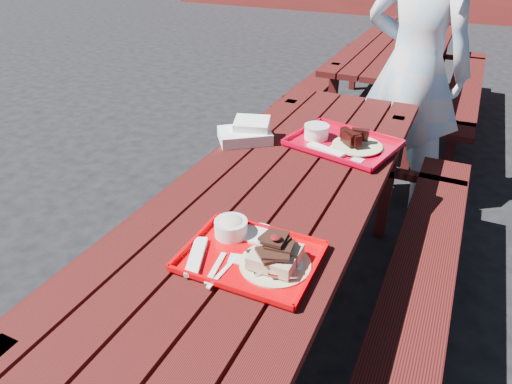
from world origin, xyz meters
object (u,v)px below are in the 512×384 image
picnic_table_far (398,63)px  near_tray (253,249)px  picnic_table_near (272,230)px  far_tray (341,142)px  person (414,69)px

picnic_table_far → near_tray: (0.11, -3.20, 0.22)m
picnic_table_near → picnic_table_far: size_ratio=1.00×
picnic_table_near → far_tray: bearing=75.8°
picnic_table_near → person: (0.28, 1.44, 0.32)m
picnic_table_near → picnic_table_far: bearing=90.0°
picnic_table_far → far_tray: bearing=-86.9°
picnic_table_far → person: bearing=-78.3°
near_tray → person: (0.18, 1.83, 0.10)m
near_tray → far_tray: bearing=88.8°
person → picnic_table_near: bearing=91.0°
picnic_table_far → person: size_ratio=1.36×
picnic_table_far → far_tray: 2.32m
picnic_table_far → far_tray: far_tray is taller
near_tray → far_tray: 0.88m
far_tray → person: (0.16, 0.95, 0.11)m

